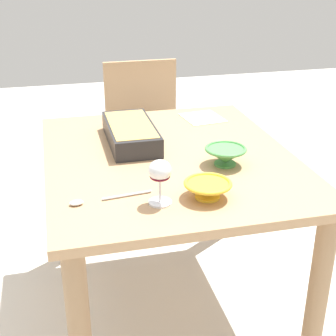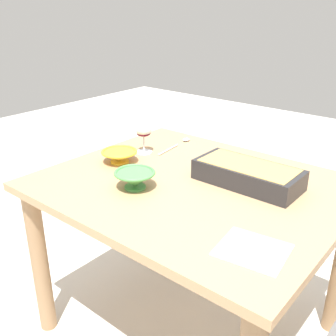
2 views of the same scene
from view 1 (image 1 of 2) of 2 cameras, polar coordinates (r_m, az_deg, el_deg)
name	(u,v)px [view 1 (image 1 of 2)]	position (r m, az deg, el deg)	size (l,w,h in m)	color
ground_plane	(169,305)	(2.30, 0.12, -15.49)	(8.00, 8.00, 0.00)	beige
dining_table	(169,184)	(1.97, 0.13, -1.82)	(1.13, 0.95, 0.73)	tan
chair	(146,131)	(2.86, -2.59, 4.29)	(0.46, 0.45, 0.87)	#595959
wine_glass	(160,174)	(1.52, -0.94, -0.69)	(0.07, 0.07, 0.15)	white
casserole_dish	(131,132)	(2.03, -4.31, 4.12)	(0.40, 0.19, 0.08)	#262628
mixing_bowl	(225,155)	(1.83, 6.64, 1.51)	(0.15, 0.15, 0.07)	#4C994C
small_bowl	(208,188)	(1.59, 4.60, -2.35)	(0.16, 0.16, 0.06)	yellow
serving_spoon	(95,200)	(1.59, -8.39, -3.66)	(0.05, 0.27, 0.01)	silver
napkin	(203,118)	(2.34, 4.00, 5.79)	(0.19, 0.17, 0.00)	beige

